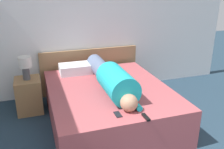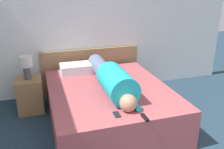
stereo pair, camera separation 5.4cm
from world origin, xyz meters
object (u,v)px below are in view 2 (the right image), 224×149
object	(u,v)px
person_lying	(112,79)
bed	(109,104)
tv_remote	(145,117)
cell_phone	(117,115)
nightstand	(30,95)
table_lamp	(26,65)
pillow_near_headboard	(77,68)

from	to	relation	value
person_lying	bed	bearing A→B (deg)	103.62
tv_remote	cell_phone	bearing A→B (deg)	149.21
bed	cell_phone	size ratio (longest dim) A/B	15.10
cell_phone	bed	bearing A→B (deg)	79.97
nightstand	tv_remote	distance (m)	2.01
table_lamp	tv_remote	xyz separation A→B (m)	(1.22, -1.58, -0.23)
bed	table_lamp	xyz separation A→B (m)	(-1.09, 0.66, 0.50)
cell_phone	person_lying	bearing A→B (deg)	77.38
tv_remote	cell_phone	size ratio (longest dim) A/B	1.15
nightstand	pillow_near_headboard	size ratio (longest dim) A/B	1.05
bed	cell_phone	xyz separation A→B (m)	(-0.13, -0.76, 0.26)
pillow_near_headboard	cell_phone	size ratio (longest dim) A/B	3.92
tv_remote	cell_phone	xyz separation A→B (m)	(-0.27, 0.16, -0.01)
bed	tv_remote	distance (m)	0.97
person_lying	cell_phone	world-z (taller)	person_lying
person_lying	pillow_near_headboard	size ratio (longest dim) A/B	3.30
nightstand	table_lamp	bearing A→B (deg)	-90.00
nightstand	table_lamp	size ratio (longest dim) A/B	1.51
nightstand	tv_remote	bearing A→B (deg)	-52.30
person_lying	tv_remote	bearing A→B (deg)	-82.25
nightstand	cell_phone	size ratio (longest dim) A/B	4.09
cell_phone	table_lamp	bearing A→B (deg)	123.86
pillow_near_headboard	person_lying	bearing A→B (deg)	-67.09
bed	nightstand	bearing A→B (deg)	148.78
tv_remote	person_lying	bearing A→B (deg)	97.75
pillow_near_headboard	cell_phone	world-z (taller)	pillow_near_headboard
table_lamp	person_lying	xyz separation A→B (m)	(1.11, -0.74, -0.08)
bed	cell_phone	distance (m)	0.82
bed	table_lamp	world-z (taller)	table_lamp
pillow_near_headboard	table_lamp	bearing A→B (deg)	-173.72
tv_remote	cell_phone	distance (m)	0.31
person_lying	table_lamp	bearing A→B (deg)	146.37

